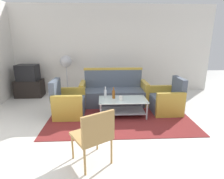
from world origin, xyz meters
TOP-DOWN VIEW (x-y plane):
  - ground_plane at (0.00, 0.00)m, footprint 14.00×14.00m
  - wall_back at (0.00, 3.06)m, footprint 6.52×0.12m
  - rug at (0.02, 1.00)m, footprint 3.20×2.28m
  - couch at (-0.06, 1.74)m, footprint 1.80×0.75m
  - armchair_left at (-1.16, 1.00)m, footprint 0.70×0.76m
  - armchair_right at (1.21, 1.10)m, footprint 0.72×0.78m
  - coffee_table at (0.11, 0.91)m, footprint 1.10×0.60m
  - bottle_clear at (-0.29, 1.08)m, footprint 0.07×0.07m
  - bottle_brown at (-0.10, 0.99)m, footprint 0.07×0.07m
  - cup at (0.05, 0.85)m, footprint 0.08×0.08m
  - tv_stand at (-2.64, 2.55)m, footprint 0.80×0.50m
  - television at (-2.64, 2.55)m, footprint 0.63×0.48m
  - pedestal_fan at (-1.48, 2.60)m, footprint 0.36×0.36m
  - wicker_chair at (-0.47, -0.77)m, footprint 0.66×0.66m

SIDE VIEW (x-z plane):
  - ground_plane at x=0.00m, z-range 0.00..0.00m
  - rug at x=0.02m, z-range 0.00..0.01m
  - tv_stand at x=-2.64m, z-range 0.00..0.52m
  - coffee_table at x=0.11m, z-range 0.07..0.47m
  - armchair_left at x=-1.16m, z-range -0.14..0.71m
  - armchair_right at x=1.21m, z-range -0.14..0.71m
  - couch at x=-0.06m, z-range -0.16..0.80m
  - cup at x=0.05m, z-range 0.41..0.51m
  - wicker_chair at x=-0.47m, z-range 0.07..0.91m
  - bottle_clear at x=-0.29m, z-range 0.38..0.64m
  - bottle_brown at x=-0.10m, z-range 0.38..0.64m
  - television at x=-2.64m, z-range 0.52..1.00m
  - pedestal_fan at x=-1.48m, z-range 0.38..1.65m
  - wall_back at x=0.00m, z-range 0.00..2.80m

